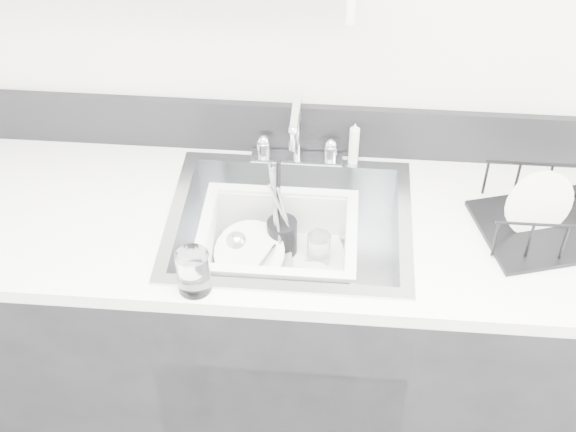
# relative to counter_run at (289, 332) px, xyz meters

# --- Properties ---
(room_shell) EXTENTS (3.50, 3.00, 2.60)m
(room_shell) POSITION_rel_counter_run_xyz_m (0.00, -0.80, 1.22)
(room_shell) COLOR silver
(room_shell) RESTS_ON ground
(counter_run) EXTENTS (3.20, 0.62, 0.92)m
(counter_run) POSITION_rel_counter_run_xyz_m (0.00, 0.00, 0.00)
(counter_run) COLOR black
(counter_run) RESTS_ON ground
(backsplash) EXTENTS (3.20, 0.02, 0.16)m
(backsplash) POSITION_rel_counter_run_xyz_m (0.00, 0.30, 0.54)
(backsplash) COLOR black
(backsplash) RESTS_ON counter_run
(sink) EXTENTS (0.64, 0.52, 0.20)m
(sink) POSITION_rel_counter_run_xyz_m (0.00, 0.00, 0.37)
(sink) COLOR silver
(sink) RESTS_ON counter_run
(faucet) EXTENTS (0.26, 0.18, 0.23)m
(faucet) POSITION_rel_counter_run_xyz_m (0.00, 0.25, 0.52)
(faucet) COLOR silver
(faucet) RESTS_ON counter_run
(side_sprayer) EXTENTS (0.03, 0.03, 0.14)m
(side_sprayer) POSITION_rel_counter_run_xyz_m (0.16, 0.25, 0.53)
(side_sprayer) COLOR white
(side_sprayer) RESTS_ON counter_run
(wash_tub) EXTENTS (0.49, 0.44, 0.16)m
(wash_tub) POSITION_rel_counter_run_xyz_m (-0.03, -0.02, 0.37)
(wash_tub) COLOR white
(wash_tub) RESTS_ON sink
(plate_stack) EXTENTS (0.23, 0.23, 0.09)m
(plate_stack) POSITION_rel_counter_run_xyz_m (-0.10, -0.03, 0.33)
(plate_stack) COLOR white
(plate_stack) RESTS_ON wash_tub
(utensil_cup) EXTENTS (0.08, 0.08, 0.28)m
(utensil_cup) POSITION_rel_counter_run_xyz_m (-0.02, 0.04, 0.37)
(utensil_cup) COLOR black
(utensil_cup) RESTS_ON wash_tub
(ladle) EXTENTS (0.27, 0.16, 0.07)m
(ladle) POSITION_rel_counter_run_xyz_m (-0.09, -0.01, 0.34)
(ladle) COLOR silver
(ladle) RESTS_ON wash_tub
(tumbler_in_tub) EXTENTS (0.07, 0.07, 0.09)m
(tumbler_in_tub) POSITION_rel_counter_run_xyz_m (0.08, 0.01, 0.35)
(tumbler_in_tub) COLOR white
(tumbler_in_tub) RESTS_ON wash_tub
(tumbler_counter) EXTENTS (0.09, 0.09, 0.11)m
(tumbler_counter) POSITION_rel_counter_run_xyz_m (-0.21, -0.26, 0.52)
(tumbler_counter) COLOR white
(tumbler_counter) RESTS_ON counter_run
(dish_rack) EXTENTS (0.43, 0.37, 0.13)m
(dish_rack) POSITION_rel_counter_run_xyz_m (0.68, 0.02, 0.52)
(dish_rack) COLOR black
(dish_rack) RESTS_ON counter_run
(bowl_small) EXTENTS (0.12, 0.12, 0.03)m
(bowl_small) POSITION_rel_counter_run_xyz_m (0.07, -0.09, 0.32)
(bowl_small) COLOR white
(bowl_small) RESTS_ON wash_tub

